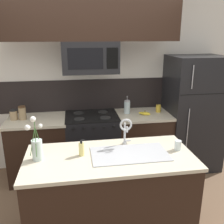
% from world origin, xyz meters
% --- Properties ---
extents(ground_plane, '(10.00, 10.00, 0.00)m').
position_xyz_m(ground_plane, '(0.00, 0.00, 0.00)').
color(ground_plane, brown).
extents(rear_partition, '(5.20, 0.10, 2.60)m').
position_xyz_m(rear_partition, '(0.30, 1.28, 1.30)').
color(rear_partition, silver).
rests_on(rear_partition, ground).
extents(splash_band, '(3.14, 0.01, 0.48)m').
position_xyz_m(splash_band, '(0.00, 1.22, 1.15)').
color(splash_band, black).
rests_on(splash_band, rear_partition).
extents(back_counter_left, '(0.83, 0.65, 0.91)m').
position_xyz_m(back_counter_left, '(-0.78, 0.90, 0.46)').
color(back_counter_left, black).
rests_on(back_counter_left, ground).
extents(back_counter_right, '(0.81, 0.65, 0.91)m').
position_xyz_m(back_counter_right, '(0.77, 0.90, 0.46)').
color(back_counter_right, black).
rests_on(back_counter_right, ground).
extents(stove_range, '(0.76, 0.64, 0.93)m').
position_xyz_m(stove_range, '(0.00, 0.90, 0.46)').
color(stove_range, black).
rests_on(stove_range, ground).
extents(microwave, '(0.74, 0.40, 0.42)m').
position_xyz_m(microwave, '(0.00, 0.88, 1.75)').
color(microwave, black).
extents(upper_cabinet_band, '(2.34, 0.34, 0.60)m').
position_xyz_m(upper_cabinet_band, '(-0.01, 0.85, 2.26)').
color(upper_cabinet_band, black).
extents(refrigerator, '(0.81, 0.74, 1.75)m').
position_xyz_m(refrigerator, '(1.57, 0.92, 0.87)').
color(refrigerator, black).
rests_on(refrigerator, ground).
extents(storage_jar_tall, '(0.10, 0.10, 0.14)m').
position_xyz_m(storage_jar_tall, '(-1.08, 0.93, 0.98)').
color(storage_jar_tall, '#997F5B').
rests_on(storage_jar_tall, back_counter_left).
extents(storage_jar_medium, '(0.10, 0.10, 0.19)m').
position_xyz_m(storage_jar_medium, '(-0.96, 0.92, 1.01)').
color(storage_jar_medium, '#997F5B').
rests_on(storage_jar_medium, back_counter_left).
extents(banana_bunch, '(0.19, 0.12, 0.08)m').
position_xyz_m(banana_bunch, '(0.78, 0.84, 0.93)').
color(banana_bunch, yellow).
rests_on(banana_bunch, back_counter_right).
extents(french_press, '(0.09, 0.09, 0.27)m').
position_xyz_m(french_press, '(0.54, 0.96, 1.01)').
color(french_press, silver).
rests_on(french_press, back_counter_right).
extents(coffee_tin, '(0.08, 0.08, 0.11)m').
position_xyz_m(coffee_tin, '(1.02, 0.95, 0.97)').
color(coffee_tin, gold).
rests_on(coffee_tin, back_counter_right).
extents(island_counter, '(1.65, 0.78, 0.91)m').
position_xyz_m(island_counter, '(0.08, -0.35, 0.46)').
color(island_counter, black).
rests_on(island_counter, ground).
extents(kitchen_sink, '(0.76, 0.41, 0.16)m').
position_xyz_m(kitchen_sink, '(0.27, -0.35, 0.84)').
color(kitchen_sink, '#ADAFB5').
rests_on(kitchen_sink, island_counter).
extents(sink_faucet, '(0.14, 0.14, 0.31)m').
position_xyz_m(sink_faucet, '(0.28, -0.15, 1.11)').
color(sink_faucet, '#B7BABF').
rests_on(sink_faucet, island_counter).
extents(dish_soap_bottle, '(0.06, 0.05, 0.16)m').
position_xyz_m(dish_soap_bottle, '(-0.20, -0.30, 0.98)').
color(dish_soap_bottle, '#DBCC75').
rests_on(dish_soap_bottle, island_counter).
extents(drinking_glass, '(0.07, 0.07, 0.10)m').
position_xyz_m(drinking_glass, '(0.78, -0.33, 0.96)').
color(drinking_glass, silver).
rests_on(drinking_glass, island_counter).
extents(flower_vase, '(0.15, 0.17, 0.46)m').
position_xyz_m(flower_vase, '(-0.61, -0.32, 1.03)').
color(flower_vase, silver).
rests_on(flower_vase, island_counter).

